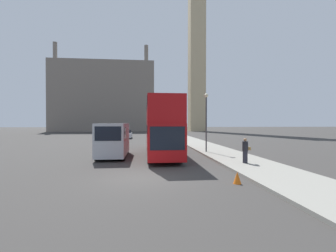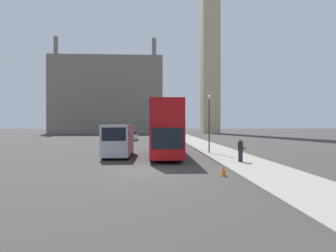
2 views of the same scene
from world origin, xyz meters
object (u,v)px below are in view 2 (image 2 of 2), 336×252
object	(u,v)px
clock_tower	(210,21)
street_lamp	(209,114)
pedestrian	(241,150)
red_double_decker_bus	(164,126)
white_van	(119,140)
parked_sedan	(132,136)

from	to	relation	value
clock_tower	street_lamp	xyz separation A→B (m)	(-11.96, -55.88, -30.65)
clock_tower	street_lamp	distance (m)	64.84
pedestrian	red_double_decker_bus	bearing A→B (deg)	133.12
white_van	parked_sedan	xyz separation A→B (m)	(-0.85, 22.66, -0.76)
pedestrian	street_lamp	world-z (taller)	street_lamp
red_double_decker_bus	pedestrian	size ratio (longest dim) A/B	7.15
red_double_decker_bus	white_van	bearing A→B (deg)	-165.21
clock_tower	white_van	world-z (taller)	clock_tower
pedestrian	parked_sedan	bearing A→B (deg)	110.03
clock_tower	white_van	distance (m)	69.08
red_double_decker_bus	pedestrian	distance (m)	7.64
pedestrian	clock_tower	bearing A→B (deg)	79.92
street_lamp	parked_sedan	world-z (taller)	street_lamp
pedestrian	street_lamp	distance (m)	6.58
white_van	pedestrian	world-z (taller)	white_van
white_van	parked_sedan	distance (m)	22.68
clock_tower	white_van	bearing A→B (deg)	-109.23
clock_tower	red_double_decker_bus	size ratio (longest dim) A/B	5.81
street_lamp	parked_sedan	xyz separation A→B (m)	(-8.90, 21.15, -2.97)
clock_tower	parked_sedan	bearing A→B (deg)	-120.99
clock_tower	white_van	xyz separation A→B (m)	(-20.02, -57.38, -32.85)
clock_tower	red_double_decker_bus	bearing A→B (deg)	-105.94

